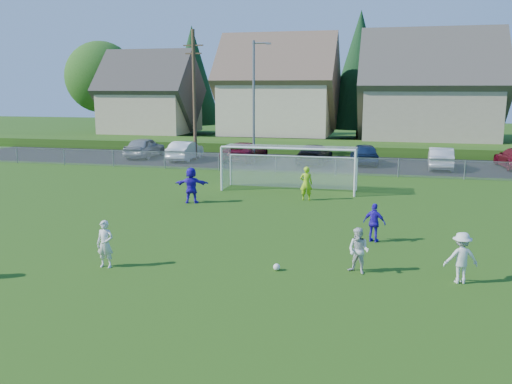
% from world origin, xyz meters
% --- Properties ---
extents(ground, '(160.00, 160.00, 0.00)m').
position_xyz_m(ground, '(0.00, 0.00, 0.00)').
color(ground, '#193D0C').
rests_on(ground, ground).
extents(asphalt_lot, '(60.00, 60.00, 0.00)m').
position_xyz_m(asphalt_lot, '(0.00, 27.50, 0.01)').
color(asphalt_lot, black).
rests_on(asphalt_lot, ground).
extents(grass_embankment, '(70.00, 6.00, 0.80)m').
position_xyz_m(grass_embankment, '(0.00, 35.00, 0.40)').
color(grass_embankment, '#1E420F').
rests_on(grass_embankment, ground).
extents(soccer_ball, '(0.22, 0.22, 0.22)m').
position_xyz_m(soccer_ball, '(1.97, 2.56, 0.11)').
color(soccer_ball, white).
rests_on(soccer_ball, ground).
extents(player_white_a, '(0.56, 0.37, 1.53)m').
position_xyz_m(player_white_a, '(-3.40, 1.60, 0.77)').
color(player_white_a, silver).
rests_on(player_white_a, ground).
extents(player_white_b, '(0.86, 0.79, 1.44)m').
position_xyz_m(player_white_b, '(4.47, 2.92, 0.72)').
color(player_white_b, silver).
rests_on(player_white_b, ground).
extents(player_white_c, '(1.09, 0.76, 1.53)m').
position_xyz_m(player_white_c, '(7.44, 2.75, 0.77)').
color(player_white_c, silver).
rests_on(player_white_c, ground).
extents(player_blue_a, '(0.92, 0.61, 1.45)m').
position_xyz_m(player_blue_a, '(4.86, 6.57, 0.73)').
color(player_blue_a, '#2F15C5').
rests_on(player_blue_a, ground).
extents(player_blue_b, '(1.74, 0.86, 1.79)m').
position_xyz_m(player_blue_b, '(-4.15, 11.52, 0.90)').
color(player_blue_b, '#2F15C5').
rests_on(player_blue_b, ground).
extents(goalkeeper, '(0.68, 0.49, 1.73)m').
position_xyz_m(goalkeeper, '(1.30, 13.50, 0.87)').
color(goalkeeper, '#A0DA19').
rests_on(goalkeeper, ground).
extents(car_a, '(1.99, 4.85, 1.65)m').
position_xyz_m(car_a, '(-14.01, 27.32, 0.82)').
color(car_a, '#929599').
rests_on(car_a, ground).
extents(car_b, '(1.63, 4.55, 1.49)m').
position_xyz_m(car_b, '(-10.21, 26.58, 0.75)').
color(car_b, white).
rests_on(car_b, ground).
extents(car_c, '(2.93, 5.53, 1.48)m').
position_xyz_m(car_c, '(-5.45, 27.09, 0.74)').
color(car_c, '#5B0A1C').
rests_on(car_c, ground).
extents(car_d, '(2.45, 5.21, 1.47)m').
position_xyz_m(car_d, '(-0.01, 26.78, 0.73)').
color(car_d, black).
rests_on(car_d, ground).
extents(car_e, '(2.46, 4.81, 1.57)m').
position_xyz_m(car_e, '(3.63, 27.60, 0.78)').
color(car_e, '#142547').
rests_on(car_e, ground).
extents(car_f, '(1.81, 4.65, 1.51)m').
position_xyz_m(car_f, '(8.95, 26.50, 0.76)').
color(car_f, silver).
rests_on(car_f, ground).
extents(soccer_goal, '(7.42, 1.90, 2.50)m').
position_xyz_m(soccer_goal, '(0.00, 16.05, 1.63)').
color(soccer_goal, white).
rests_on(soccer_goal, ground).
extents(chainlink_fence, '(52.06, 0.06, 1.20)m').
position_xyz_m(chainlink_fence, '(0.00, 22.00, 0.63)').
color(chainlink_fence, gray).
rests_on(chainlink_fence, ground).
extents(streetlight, '(1.38, 0.18, 9.00)m').
position_xyz_m(streetlight, '(-4.45, 26.00, 4.84)').
color(streetlight, slate).
rests_on(streetlight, ground).
extents(utility_pole, '(1.60, 0.26, 10.00)m').
position_xyz_m(utility_pole, '(-9.50, 27.00, 5.15)').
color(utility_pole, '#473321').
rests_on(utility_pole, ground).
extents(houses_row, '(53.90, 11.45, 13.27)m').
position_xyz_m(houses_row, '(1.97, 42.46, 7.33)').
color(houses_row, tan).
rests_on(houses_row, ground).
extents(tree_row, '(65.98, 12.36, 13.80)m').
position_xyz_m(tree_row, '(1.04, 48.74, 6.91)').
color(tree_row, '#382616').
rests_on(tree_row, ground).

